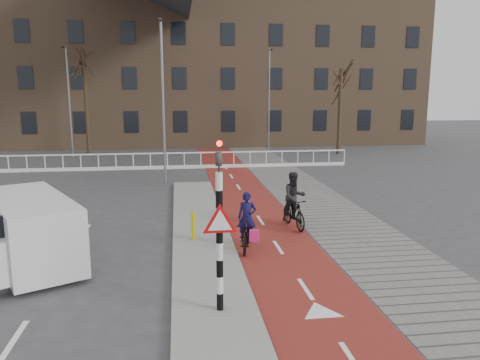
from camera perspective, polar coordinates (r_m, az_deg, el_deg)
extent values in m
plane|color=#38383A|center=(11.96, -0.42, -11.64)|extent=(120.00, 120.00, 0.00)
cube|color=maroon|center=(21.65, 0.16, -1.40)|extent=(2.50, 60.00, 0.01)
cube|color=slate|center=(22.20, 7.34, -1.19)|extent=(3.00, 60.00, 0.01)
cube|color=gray|center=(15.65, -4.85, -6.00)|extent=(1.80, 16.00, 0.12)
cylinder|color=black|center=(9.49, -2.51, -7.65)|extent=(0.14, 0.14, 2.88)
imported|color=black|center=(9.08, -2.60, 3.43)|extent=(0.13, 0.16, 0.80)
cylinder|color=#FF0C05|center=(8.92, -2.53, 4.47)|extent=(0.11, 0.02, 0.11)
cylinder|color=#D4BC0B|center=(14.31, -5.69, -5.58)|extent=(0.12, 0.12, 0.86)
imported|color=black|center=(13.67, 0.85, -6.81)|extent=(0.92, 1.70, 0.85)
imported|color=#120E38|center=(13.52, 0.86, -4.57)|extent=(0.60, 0.47, 1.47)
cube|color=#DE1F6C|center=(13.14, 1.76, -6.80)|extent=(0.30, 0.23, 0.32)
imported|color=black|center=(15.91, 6.57, -3.95)|extent=(0.78, 1.83, 1.06)
imported|color=black|center=(15.78, 6.61, -2.05)|extent=(0.90, 0.76, 1.67)
cube|color=silver|center=(13.58, -24.09, -5.47)|extent=(3.49, 4.58, 1.71)
cube|color=green|center=(13.38, -20.48, -5.88)|extent=(1.28, 2.44, 0.55)
cube|color=black|center=(11.84, -26.63, -5.97)|extent=(1.39, 0.75, 0.90)
cylinder|color=black|center=(12.31, -25.84, -10.61)|extent=(0.47, 0.63, 0.60)
cylinder|color=black|center=(12.58, -19.23, -9.65)|extent=(0.47, 0.63, 0.60)
cylinder|color=black|center=(15.27, -22.29, -6.27)|extent=(0.47, 0.63, 0.60)
cube|color=silver|center=(28.43, -14.94, 3.08)|extent=(28.00, 0.08, 0.08)
cube|color=silver|center=(28.55, -14.86, 1.39)|extent=(28.00, 0.10, 0.20)
cube|color=#7F6047|center=(43.03, -10.07, 12.48)|extent=(46.00, 10.00, 12.00)
cylinder|color=#2F2115|center=(36.53, -18.24, 8.83)|extent=(0.27, 0.27, 7.38)
cylinder|color=#2F2115|center=(35.36, 12.05, 8.13)|extent=(0.27, 0.27, 6.20)
cylinder|color=slate|center=(23.30, -9.34, 9.10)|extent=(0.12, 0.12, 7.90)
cylinder|color=slate|center=(34.91, -20.07, 8.83)|extent=(0.12, 0.12, 7.59)
cylinder|color=slate|center=(36.54, 3.56, 9.63)|extent=(0.12, 0.12, 7.75)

